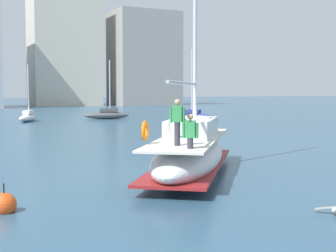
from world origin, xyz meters
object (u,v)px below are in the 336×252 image
at_px(main_sailboat, 190,151).
at_px(moored_sloop_far, 28,117).
at_px(moored_sloop_near, 107,114).
at_px(seagull, 335,210).
at_px(mooring_buoy, 4,205).
at_px(moored_catamaran, 194,115).

relative_size(main_sailboat, moored_sloop_far, 2.15).
bearing_deg(moored_sloop_near, seagull, -100.96).
height_order(main_sailboat, moored_sloop_far, main_sailboat).
bearing_deg(main_sailboat, moored_sloop_far, 90.26).
bearing_deg(mooring_buoy, moored_catamaran, 53.73).
relative_size(main_sailboat, mooring_buoy, 14.06).
height_order(main_sailboat, seagull, main_sailboat).
distance_m(main_sailboat, moored_sloop_near, 37.63).
distance_m(main_sailboat, moored_catamaran, 35.53).
xyz_separation_m(main_sailboat, seagull, (0.46, -7.24, -0.76)).
xyz_separation_m(moored_sloop_near, mooring_buoy, (-16.42, -39.56, -0.35)).
relative_size(moored_catamaran, seagull, 8.52).
xyz_separation_m(seagull, mooring_buoy, (-7.93, 4.23, 0.06)).
bearing_deg(moored_catamaran, mooring_buoy, -126.27).
xyz_separation_m(moored_sloop_far, seagull, (0.62, -43.18, -0.37)).
bearing_deg(main_sailboat, mooring_buoy, -158.07).
relative_size(moored_sloop_near, mooring_buoy, 7.28).
bearing_deg(main_sailboat, moored_catamaran, 60.60).
distance_m(moored_catamaran, seagull, 41.79).
height_order(moored_sloop_near, moored_sloop_far, moored_sloop_near).
relative_size(main_sailboat, moored_sloop_near, 1.93).
bearing_deg(moored_catamaran, seagull, -113.98).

